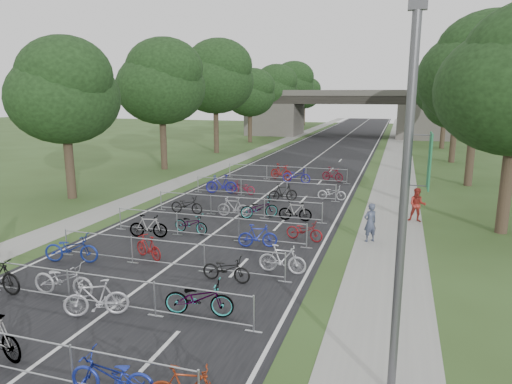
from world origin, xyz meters
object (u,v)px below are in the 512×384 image
bike_2 (112,376)px  pedestrian_a (370,223)px  overpass_bridge (347,113)px  lamppost (405,205)px  pedestrian_b (417,205)px

bike_2 → pedestrian_a: 13.50m
overpass_bridge → lamppost: (8.33, -63.00, 0.75)m
pedestrian_b → overpass_bridge: bearing=102.8°
bike_2 → pedestrian_b: bearing=151.9°
lamppost → pedestrian_b: 15.21m
bike_2 → lamppost: bearing=102.4°
bike_2 → pedestrian_a: bearing=153.8°
overpass_bridge → bike_2: overpass_bridge is taller
overpass_bridge → lamppost: lamppost is taller
overpass_bridge → pedestrian_a: size_ratio=17.61×
bike_2 → pedestrian_a: size_ratio=1.12×
pedestrian_a → pedestrian_b: 4.58m
lamppost → pedestrian_b: size_ratio=4.65×
overpass_bridge → pedestrian_b: size_ratio=17.57×
bike_2 → pedestrian_a: (4.57, 12.70, 0.36)m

